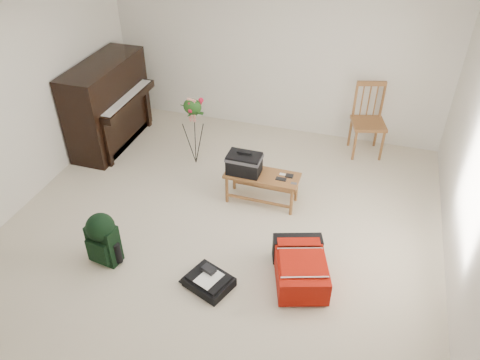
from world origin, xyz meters
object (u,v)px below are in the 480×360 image
(red_suitcase, at_px, (301,264))
(bench, at_px, (250,167))
(black_duffel, at_px, (209,281))
(green_backpack, at_px, (102,237))
(dining_chair, at_px, (369,121))
(piano, at_px, (109,106))
(flower_stand, at_px, (194,132))

(red_suitcase, bearing_deg, bench, 110.79)
(black_duffel, height_order, green_backpack, green_backpack)
(dining_chair, height_order, green_backpack, dining_chair)
(piano, relative_size, red_suitcase, 1.71)
(piano, bearing_deg, green_backpack, -62.44)
(bench, xyz_separation_m, red_suitcase, (0.87, -1.08, -0.33))
(black_duffel, relative_size, flower_stand, 0.53)
(dining_chair, relative_size, green_backpack, 1.66)
(bench, distance_m, flower_stand, 1.13)
(black_duffel, bearing_deg, bench, 111.54)
(dining_chair, bearing_deg, flower_stand, -171.37)
(bench, relative_size, flower_stand, 0.90)
(green_backpack, bearing_deg, dining_chair, 59.06)
(piano, distance_m, bench, 2.48)
(piano, bearing_deg, red_suitcase, -29.78)
(green_backpack, bearing_deg, red_suitcase, 18.66)
(piano, bearing_deg, black_duffel, -43.73)
(flower_stand, bearing_deg, piano, -174.24)
(piano, height_order, bench, piano)
(dining_chair, xyz_separation_m, black_duffel, (-1.28, -3.09, -0.44))
(bench, bearing_deg, flower_stand, 149.02)
(bench, distance_m, dining_chair, 2.05)
(black_duffel, xyz_separation_m, flower_stand, (-0.97, 2.08, 0.43))
(black_duffel, distance_m, green_backpack, 1.22)
(green_backpack, distance_m, flower_stand, 2.09)
(red_suitcase, height_order, black_duffel, red_suitcase)
(green_backpack, relative_size, flower_stand, 0.61)
(green_backpack, bearing_deg, black_duffel, 7.11)
(piano, xyz_separation_m, dining_chair, (3.64, 0.84, -0.10))
(bench, height_order, black_duffel, bench)
(green_backpack, bearing_deg, bench, 59.13)
(black_duffel, bearing_deg, dining_chair, 88.83)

